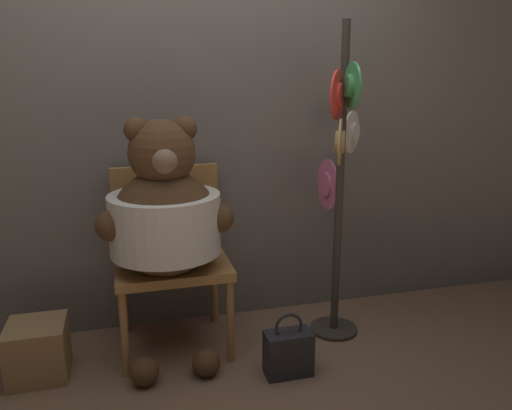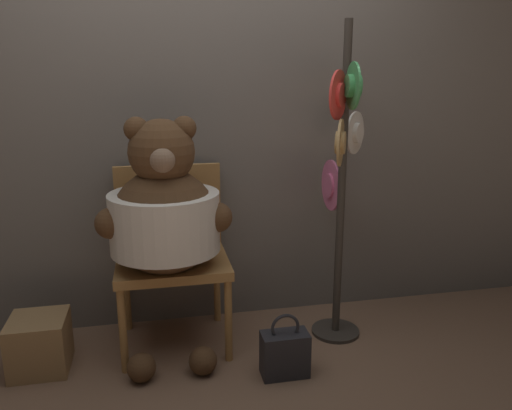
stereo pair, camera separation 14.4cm
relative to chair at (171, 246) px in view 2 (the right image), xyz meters
The scene contains 7 objects.
ground_plane 0.68m from the chair, 66.06° to the right, with size 14.00×14.00×0.00m, color brown.
wall_back 0.73m from the chair, 59.20° to the left, with size 8.00×0.10×2.43m.
chair is the anchor object (origin of this frame).
teddy_bear 0.29m from the chair, 100.65° to the right, with size 0.68×0.61×1.28m.
hat_display_rack 1.04m from the chair, ahead, with size 0.36×0.56×1.76m.
handbag_on_ground 0.85m from the chair, 44.24° to the right, with size 0.24×0.13×0.34m.
wooden_crate 0.83m from the chair, 164.18° to the right, with size 0.28×0.28×0.28m.
Camera 2 is at (-0.24, -2.32, 1.47)m, focal length 35.00 mm.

